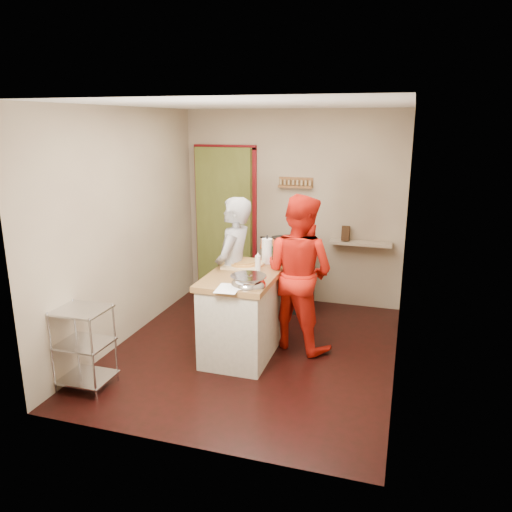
# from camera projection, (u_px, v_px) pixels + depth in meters

# --- Properties ---
(floor) EXTENTS (3.50, 3.50, 0.00)m
(floor) POSITION_uv_depth(u_px,v_px,m) (254.00, 351.00, 5.49)
(floor) COLOR black
(floor) RESTS_ON ground
(back_wall) EXTENTS (3.00, 0.44, 2.60)m
(back_wall) POSITION_uv_depth(u_px,v_px,m) (248.00, 217.00, 7.02)
(back_wall) COLOR tan
(back_wall) RESTS_ON ground
(left_wall) EXTENTS (0.04, 3.50, 2.60)m
(left_wall) POSITION_uv_depth(u_px,v_px,m) (126.00, 227.00, 5.58)
(left_wall) COLOR tan
(left_wall) RESTS_ON ground
(right_wall) EXTENTS (0.04, 3.50, 2.60)m
(right_wall) POSITION_uv_depth(u_px,v_px,m) (404.00, 246.00, 4.72)
(right_wall) COLOR tan
(right_wall) RESTS_ON ground
(ceiling) EXTENTS (3.00, 3.50, 0.02)m
(ceiling) POSITION_uv_depth(u_px,v_px,m) (253.00, 103.00, 4.81)
(ceiling) COLOR white
(ceiling) RESTS_ON back_wall
(stove) EXTENTS (0.60, 0.63, 1.00)m
(stove) POSITION_uv_depth(u_px,v_px,m) (289.00, 275.00, 6.67)
(stove) COLOR black
(stove) RESTS_ON ground
(wire_shelving) EXTENTS (0.48, 0.40, 0.80)m
(wire_shelving) POSITION_uv_depth(u_px,v_px,m) (84.00, 344.00, 4.64)
(wire_shelving) COLOR silver
(wire_shelving) RESTS_ON ground
(island) EXTENTS (0.71, 1.30, 1.21)m
(island) POSITION_uv_depth(u_px,v_px,m) (245.00, 310.00, 5.36)
(island) COLOR beige
(island) RESTS_ON ground
(person_stripe) EXTENTS (0.43, 0.63, 1.66)m
(person_stripe) POSITION_uv_depth(u_px,v_px,m) (234.00, 272.00, 5.53)
(person_stripe) COLOR silver
(person_stripe) RESTS_ON ground
(person_red) EXTENTS (1.01, 0.91, 1.71)m
(person_red) POSITION_uv_depth(u_px,v_px,m) (299.00, 273.00, 5.41)
(person_red) COLOR red
(person_red) RESTS_ON ground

